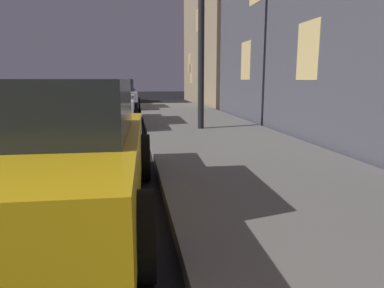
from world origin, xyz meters
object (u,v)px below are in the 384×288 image
Objects in this scene: car_yellow_cab at (51,153)px; car_silver at (114,95)px; car_white at (105,104)px; car_blue at (119,91)px.

car_yellow_cab and car_silver have the same top height.
car_silver is at bearing 90.01° from car_white.
car_silver is (-0.00, 12.63, 0.02)m from car_yellow_cab.
car_blue is (0.00, 11.85, -0.01)m from car_white.
car_white is at bearing -90.01° from car_blue.
car_white is at bearing -89.99° from car_silver.
car_blue is at bearing 89.99° from car_white.
car_blue is at bearing 89.98° from car_silver.
car_silver is at bearing -90.02° from car_blue.
car_blue is (0.00, 6.07, -0.02)m from car_silver.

